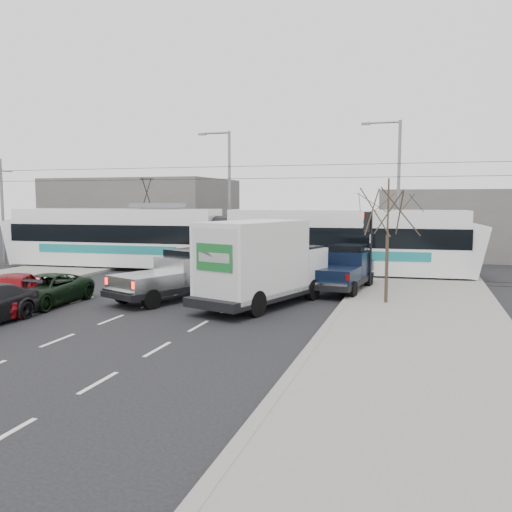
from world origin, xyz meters
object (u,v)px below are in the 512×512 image
(street_lamp_far, at_px, (227,188))
(red_car, at_px, (9,292))
(silver_pickup, at_px, (178,275))
(street_lamp_near, at_px, (395,186))
(traffic_signal, at_px, (368,232))
(bare_tree, at_px, (388,213))
(tram, at_px, (224,239))
(navy_pickup, at_px, (345,269))
(green_car, at_px, (45,290))
(box_truck, at_px, (261,264))

(street_lamp_far, relative_size, red_car, 2.02)
(street_lamp_far, height_order, silver_pickup, street_lamp_far)
(street_lamp_near, xyz_separation_m, silver_pickup, (-8.50, -12.45, -4.06))
(traffic_signal, bearing_deg, bare_tree, -74.24)
(bare_tree, distance_m, tram, 12.70)
(navy_pickup, bearing_deg, red_car, -136.88)
(street_lamp_far, distance_m, red_car, 19.54)
(navy_pickup, distance_m, green_car, 13.26)
(bare_tree, xyz_separation_m, silver_pickup, (-8.79, -0.95, -2.74))
(street_lamp_near, height_order, box_truck, street_lamp_near)
(street_lamp_near, height_order, tram, street_lamp_near)
(street_lamp_near, bearing_deg, green_car, -130.31)
(bare_tree, height_order, street_lamp_near, street_lamp_near)
(street_lamp_far, xyz_separation_m, silver_pickup, (3.00, -14.45, -4.06))
(street_lamp_near, distance_m, tram, 10.78)
(green_car, bearing_deg, bare_tree, 14.79)
(traffic_signal, distance_m, red_car, 15.90)
(bare_tree, xyz_separation_m, box_truck, (-4.86, -1.43, -2.08))
(street_lamp_far, bearing_deg, green_car, -95.16)
(traffic_signal, relative_size, street_lamp_near, 0.40)
(tram, xyz_separation_m, navy_pickup, (7.80, -4.67, -0.91))
(traffic_signal, relative_size, green_car, 0.79)
(green_car, bearing_deg, traffic_signal, 31.36)
(box_truck, relative_size, red_car, 1.64)
(bare_tree, relative_size, street_lamp_near, 0.56)
(traffic_signal, height_order, silver_pickup, traffic_signal)
(traffic_signal, relative_size, tram, 0.13)
(navy_pickup, height_order, red_car, navy_pickup)
(traffic_signal, distance_m, navy_pickup, 2.15)
(bare_tree, relative_size, street_lamp_far, 0.56)
(tram, bearing_deg, traffic_signal, -26.27)
(box_truck, distance_m, red_car, 9.82)
(red_car, bearing_deg, street_lamp_near, 27.38)
(street_lamp_far, xyz_separation_m, green_car, (-1.57, -17.41, -4.48))
(box_truck, relative_size, green_car, 1.62)
(traffic_signal, bearing_deg, red_car, -143.21)
(green_car, bearing_deg, box_truck, 14.73)
(traffic_signal, relative_size, box_truck, 0.49)
(bare_tree, bearing_deg, silver_pickup, -173.83)
(traffic_signal, bearing_deg, navy_pickup, -136.65)
(bare_tree, xyz_separation_m, street_lamp_near, (-0.29, 11.50, 1.32))
(box_truck, bearing_deg, tram, 137.27)
(tram, height_order, red_car, tram)
(navy_pickup, bearing_deg, green_car, -141.22)
(street_lamp_far, height_order, navy_pickup, street_lamp_far)
(street_lamp_far, height_order, green_car, street_lamp_far)
(box_truck, xyz_separation_m, navy_pickup, (2.76, 4.51, -0.65))
(navy_pickup, bearing_deg, street_lamp_far, 139.85)
(bare_tree, bearing_deg, street_lamp_far, 131.12)
(traffic_signal, xyz_separation_m, street_lamp_far, (-10.66, 9.50, 2.37))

